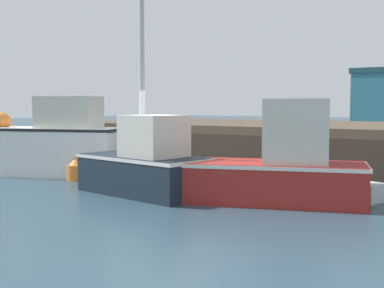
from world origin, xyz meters
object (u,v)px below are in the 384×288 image
(fishing_boat_near_right, at_px, (145,164))
(rowboat, at_px, (348,189))
(fishing_boat_mid, at_px, (280,167))
(mooring_buoy_foreground, at_px, (77,169))
(fishing_boat_near_left, at_px, (55,143))

(fishing_boat_near_right, height_order, rowboat, fishing_boat_near_right)
(fishing_boat_near_right, bearing_deg, fishing_boat_mid, 12.07)
(rowboat, bearing_deg, fishing_boat_mid, -128.79)
(rowboat, bearing_deg, mooring_buoy_foreground, -170.34)
(fishing_boat_near_left, xyz_separation_m, fishing_boat_near_right, (4.28, -1.13, -0.26))
(fishing_boat_mid, relative_size, mooring_buoy_foreground, 5.68)
(rowboat, bearing_deg, fishing_boat_near_left, -173.68)
(fishing_boat_near_right, xyz_separation_m, fishing_boat_mid, (3.18, 0.68, 0.07))
(fishing_boat_mid, relative_size, rowboat, 2.37)
(rowboat, height_order, mooring_buoy_foreground, mooring_buoy_foreground)
(fishing_boat_mid, distance_m, rowboat, 1.90)
(fishing_boat_near_right, xyz_separation_m, mooring_buoy_foreground, (-3.06, 0.83, -0.40))
(fishing_boat_near_left, bearing_deg, fishing_boat_near_right, -14.82)
(fishing_boat_near_left, relative_size, fishing_boat_mid, 1.04)
(fishing_boat_mid, xyz_separation_m, rowboat, (1.13, 1.40, -0.60))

